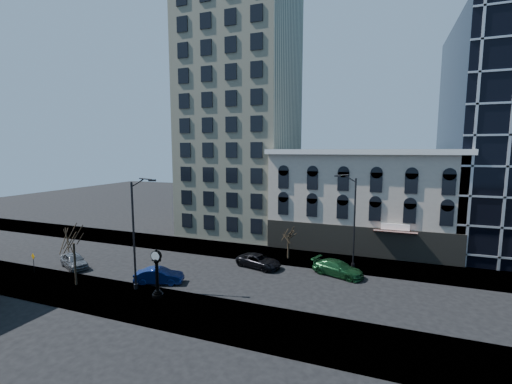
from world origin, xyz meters
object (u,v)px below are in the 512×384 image
at_px(street_lamp_near, 140,204).
at_px(car_near_a, 74,261).
at_px(warning_sign, 33,259).
at_px(car_near_b, 159,276).
at_px(street_clock, 157,275).

distance_m(street_lamp_near, car_near_a, 13.11).
relative_size(street_lamp_near, warning_sign, 4.97).
xyz_separation_m(street_lamp_near, car_near_b, (0.27, 1.87, -7.03)).
height_order(street_clock, street_lamp_near, street_lamp_near).
relative_size(street_clock, warning_sign, 2.04).
height_order(street_clock, warning_sign, street_clock).
height_order(car_near_a, car_near_b, car_near_a).
xyz_separation_m(street_lamp_near, warning_sign, (-13.04, -0.55, -6.24)).
bearing_deg(street_clock, car_near_b, 119.80).
xyz_separation_m(street_clock, car_near_b, (-1.86, 2.74, -1.27)).
bearing_deg(street_lamp_near, warning_sign, 170.05).
bearing_deg(car_near_a, warning_sign, 166.88).
distance_m(street_clock, street_lamp_near, 6.21).
height_order(street_lamp_near, warning_sign, street_lamp_near).
bearing_deg(car_near_b, street_clock, -166.29).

